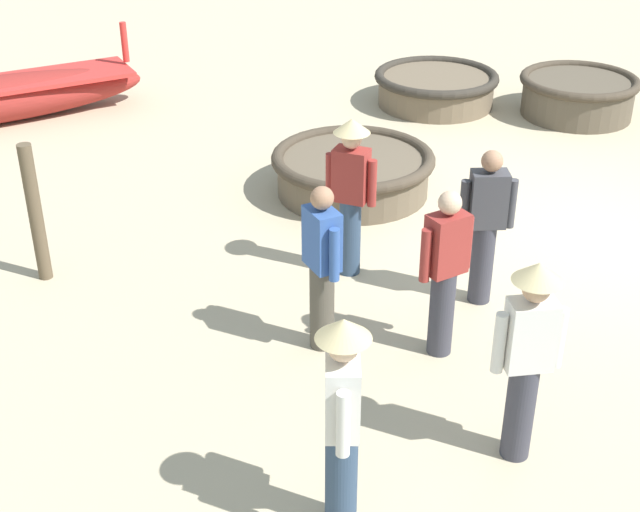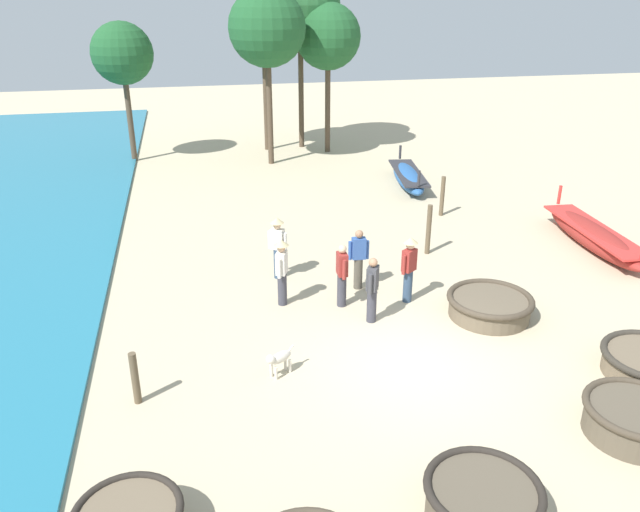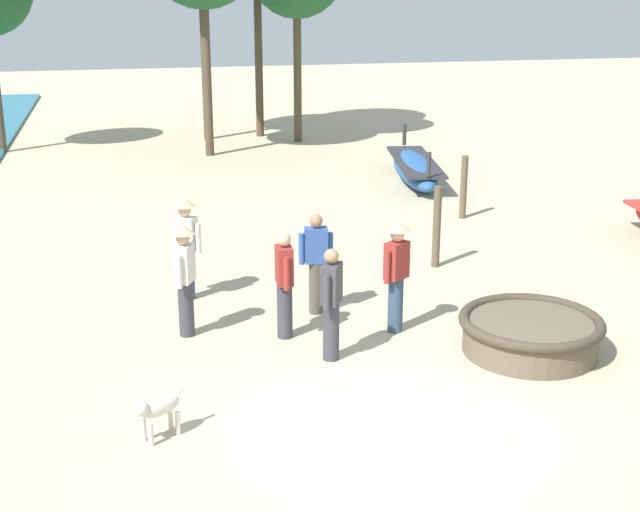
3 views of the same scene
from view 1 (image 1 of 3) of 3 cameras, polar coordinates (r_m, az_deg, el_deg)
The scene contains 11 objects.
ground_plane at distance 10.35m, azimuth 16.72°, elevation 1.20°, with size 80.00×80.00×0.00m, color #BCAD8C.
coracle_center at distance 10.85m, azimuth 2.12°, elevation 5.48°, with size 1.98×1.98×0.53m.
coracle_upturned at distance 13.93m, azimuth 16.18°, elevation 9.92°, with size 1.74×1.74×0.60m.
coracle_front_right at distance 13.97m, azimuth 7.43°, elevation 10.67°, with size 1.89×1.89×0.52m.
fisherman_hauling at distance 7.66m, azimuth 0.13°, elevation -0.56°, with size 0.53×0.25×1.57m.
fisherman_with_hat at distance 7.65m, azimuth 7.99°, elevation -0.89°, with size 0.23×0.53×1.57m.
fisherman_by_coracle at distance 5.82m, azimuth 1.43°, elevation -9.95°, with size 0.46×0.37×1.67m.
fisherman_crouching at distance 6.54m, azimuth 13.17°, elevation -5.88°, with size 0.36×0.49×1.67m.
fisherman_standing_left at distance 8.49m, azimuth 10.57°, elevation 2.05°, with size 0.36×0.47×1.57m.
fisherman_standing_right at distance 8.80m, azimuth 1.98°, elevation 4.41°, with size 0.45×0.38×1.67m.
mooring_post_inland at distance 9.23m, azimuth -17.76°, elevation 2.61°, with size 0.14×0.14×1.46m, color brown.
Camera 1 is at (-5.85, 7.19, 4.61)m, focal length 50.00 mm.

